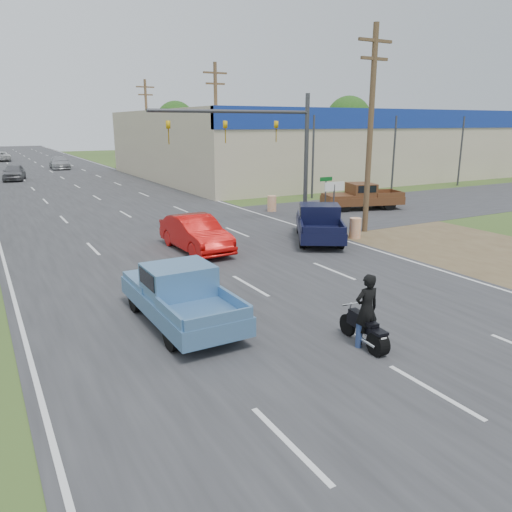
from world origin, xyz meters
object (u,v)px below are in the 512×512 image
blue_pickup (179,293)px  distant_car_silver (59,163)px  distant_car_white (2,156)px  brown_pickup (361,196)px  rider (366,313)px  motorcycle (366,332)px  navy_pickup (319,222)px  red_convertible (196,234)px  distant_car_grey (14,172)px

blue_pickup → distant_car_silver: blue_pickup is taller
distant_car_silver → distant_car_white: (-5.35, 17.66, -0.08)m
brown_pickup → distant_car_silver: 42.62m
rider → blue_pickup: bearing=-42.9°
blue_pickup → brown_pickup: (17.08, 12.19, 0.01)m
brown_pickup → motorcycle: bearing=156.3°
navy_pickup → brown_pickup: 9.54m
distant_car_white → motorcycle: bearing=94.8°
blue_pickup → distant_car_silver: size_ratio=0.97×
distant_car_silver → brown_pickup: bearing=-70.5°
motorcycle → distant_car_white: (-4.12, 74.48, 0.26)m
motorcycle → navy_pickup: navy_pickup is taller
motorcycle → distant_car_silver: 56.84m
motorcycle → navy_pickup: 11.91m
motorcycle → brown_pickup: brown_pickup is taller
motorcycle → blue_pickup: size_ratio=0.37×
rider → distant_car_white: size_ratio=0.37×
brown_pickup → distant_car_white: bearing=33.5°
red_convertible → distant_car_grey: bearing=95.6°
red_convertible → navy_pickup: navy_pickup is taller
rider → navy_pickup: 11.87m
rider → distant_car_silver: (1.23, 56.79, -0.14)m
red_convertible → navy_pickup: 6.03m
navy_pickup → distant_car_grey: (-10.66, 35.39, -0.09)m
red_convertible → blue_pickup: (-3.54, -7.28, 0.08)m
blue_pickup → navy_pickup: (9.51, 6.39, 0.02)m
motorcycle → distant_car_white: bearing=98.1°
navy_pickup → brown_pickup: bearing=69.1°
navy_pickup → distant_car_grey: 36.97m
distant_car_grey → distant_car_white: distant_car_grey is taller
blue_pickup → distant_car_white: size_ratio=1.03×
rider → blue_pickup: rider is taller
rider → navy_pickup: bearing=-115.8°
red_convertible → navy_pickup: (5.97, -0.89, 0.10)m
rider → navy_pickup: size_ratio=0.33×
distant_car_white → brown_pickup: bearing=108.6°
navy_pickup → distant_car_silver: 46.84m
brown_pickup → distant_car_grey: size_ratio=1.20×
rider → red_convertible: bearing=-85.5°
brown_pickup → distant_car_silver: size_ratio=1.04×
distant_car_grey → distant_car_silver: distant_car_grey is taller
red_convertible → distant_car_silver: bearing=86.4°
red_convertible → navy_pickup: bearing=-10.7°
red_convertible → distant_car_white: bearing=91.6°
blue_pickup → distant_car_grey: 41.80m
rider → distant_car_silver: size_ratio=0.34×
distant_car_grey → distant_car_white: (0.48, 28.85, -0.09)m
motorcycle → navy_pickup: (6.06, 10.24, 0.44)m
rider → distant_car_grey: size_ratio=0.40×
brown_pickup → distant_car_grey: brown_pickup is taller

